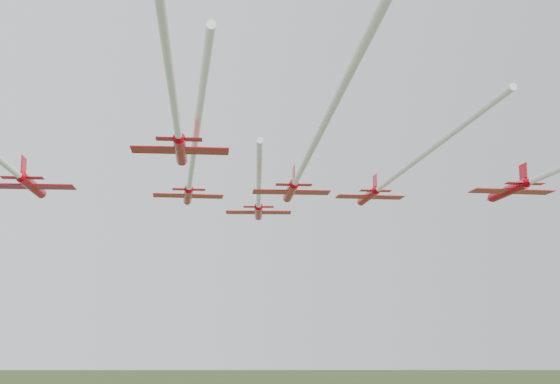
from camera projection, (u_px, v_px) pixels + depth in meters
name	position (u px, v px, depth m)	size (l,w,h in m)	color
jet_lead	(259.00, 200.00, 107.81)	(21.61, 46.68, 2.94)	#BF0010
jet_row2_left	(192.00, 169.00, 84.73)	(20.30, 59.89, 2.67)	#BF0010
jet_row2_right	(392.00, 178.00, 89.94)	(17.84, 49.29, 2.61)	#BF0010
jet_row3_left	(9.00, 167.00, 72.36)	(17.97, 43.04, 2.74)	#BF0010
jet_row3_mid	(307.00, 158.00, 69.50)	(23.10, 58.17, 2.52)	#BF0010
jet_row4_left	(175.00, 113.00, 57.33)	(18.79, 47.82, 2.55)	#BF0010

